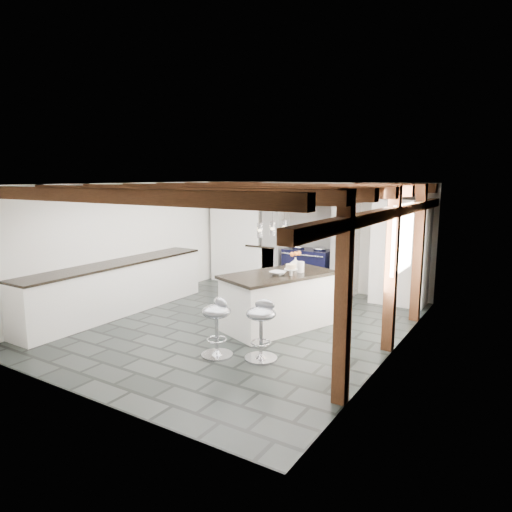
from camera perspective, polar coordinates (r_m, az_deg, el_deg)
The scene contains 6 objects.
ground at distance 7.65m, azimuth -2.25°, elevation -8.52°, with size 6.00×6.00×0.00m, color black.
room_shell at distance 8.88m, azimuth -0.41°, elevation 1.16°, with size 6.00×6.03×6.00m.
range_cooker at distance 9.78m, azimuth 6.57°, elevation -1.65°, with size 1.00×0.63×0.99m.
kitchen_island at distance 7.38m, azimuth 2.84°, elevation -5.49°, with size 1.54×2.03×1.20m.
bar_stool_near at distance 6.10m, azimuth 0.66°, elevation -8.38°, with size 0.48×0.48×0.81m.
bar_stool_far at distance 6.23m, azimuth -4.88°, elevation -8.06°, with size 0.50×0.50×0.80m.
Camera 1 is at (4.08, -6.00, 2.42)m, focal length 32.00 mm.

